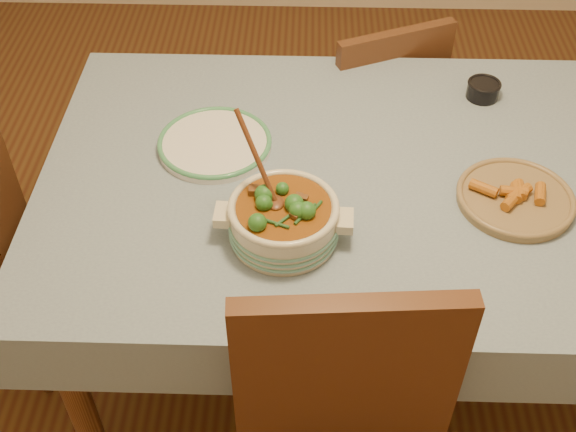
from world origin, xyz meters
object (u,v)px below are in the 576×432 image
Objects in this scene: fried_plate at (516,197)px; chair_far at (373,111)px; white_plate at (215,143)px; condiment_bowl at (483,89)px; stew_casserole at (283,217)px; dining_table at (368,199)px.

chair_far is at bearing 110.44° from fried_plate.
white_plate is at bearing 26.28° from chair_far.
chair_far is (-0.28, 0.75, -0.30)m from fried_plate.
condiment_bowl is at bearing 18.62° from white_plate.
stew_casserole reaches higher than fried_plate.
dining_table is at bearing -12.52° from white_plate.
white_plate is 0.77m from fried_plate.
white_plate is 0.42× the size of chair_far.
stew_casserole is at bearing -166.60° from fried_plate.
dining_table is at bearing 163.89° from fried_plate.
dining_table is at bearing 47.32° from stew_casserole.
dining_table is 0.49m from condiment_bowl.
fried_plate is at bearing -88.94° from condiment_bowl.
stew_casserole is 0.38m from white_plate.
white_plate is 0.78m from condiment_bowl.
white_plate is 0.79m from chair_far.
fried_plate is (0.34, -0.10, 0.11)m from dining_table.
dining_table is 5.30× the size of stew_casserole.
condiment_bowl is (0.74, 0.25, 0.01)m from white_plate.
dining_table is 0.35m from stew_casserole.
condiment_bowl is 0.11× the size of chair_far.
dining_table is 4.63× the size of fried_plate.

